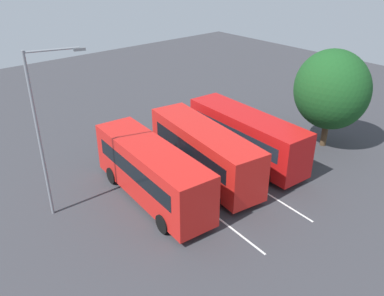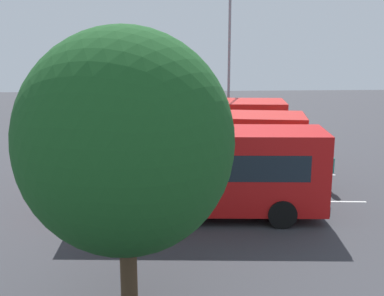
{
  "view_description": "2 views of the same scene",
  "coord_description": "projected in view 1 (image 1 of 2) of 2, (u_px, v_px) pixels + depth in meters",
  "views": [
    {
      "loc": [
        -16.04,
        14.83,
        13.17
      ],
      "look_at": [
        1.02,
        0.22,
        1.84
      ],
      "focal_mm": 37.58,
      "sensor_mm": 36.0,
      "label": 1
    },
    {
      "loc": [
        -1.09,
        -21.89,
        6.99
      ],
      "look_at": [
        0.11,
        1.38,
        1.43
      ],
      "focal_mm": 47.57,
      "sensor_mm": 36.0,
      "label": 2
    }
  ],
  "objects": [
    {
      "name": "depot_tree",
      "position": [
        332.0,
        90.0,
        27.8
      ],
      "size": [
        5.34,
        4.81,
        7.07
      ],
      "color": "#4C3823",
      "rests_on": "ground"
    },
    {
      "name": "bus_center_right",
      "position": [
        151.0,
        171.0,
        22.62
      ],
      "size": [
        9.47,
        3.18,
        3.32
      ],
      "rotation": [
        0.0,
        0.0,
        -0.09
      ],
      "color": "red",
      "rests_on": "ground"
    },
    {
      "name": "bus_far_left",
      "position": [
        246.0,
        135.0,
        26.88
      ],
      "size": [
        9.44,
        3.0,
        3.32
      ],
      "rotation": [
        0.0,
        0.0,
        -0.07
      ],
      "color": "red",
      "rests_on": "ground"
    },
    {
      "name": "bus_center_left",
      "position": [
        204.0,
        151.0,
        24.87
      ],
      "size": [
        9.54,
        3.72,
        3.32
      ],
      "rotation": [
        0.0,
        0.0,
        -0.15
      ],
      "color": "red",
      "rests_on": "ground"
    },
    {
      "name": "lane_stripe_inner_left",
      "position": [
        181.0,
        189.0,
        24.29
      ],
      "size": [
        14.16,
        1.28,
        0.01
      ],
      "primitive_type": "cube",
      "rotation": [
        0.0,
        0.0,
        -0.08
      ],
      "color": "silver",
      "rests_on": "ground"
    },
    {
      "name": "ground_plane",
      "position": [
        205.0,
        178.0,
        25.42
      ],
      "size": [
        69.44,
        69.44,
        0.0
      ],
      "primitive_type": "plane",
      "color": "#38383D"
    },
    {
      "name": "pedestrian",
      "position": [
        161.0,
        130.0,
        29.63
      ],
      "size": [
        0.37,
        0.37,
        1.69
      ],
      "rotation": [
        0.0,
        0.0,
        2.98
      ],
      "color": "#232833",
      "rests_on": "ground"
    },
    {
      "name": "street_lamp",
      "position": [
        43.0,
        127.0,
        19.92
      ],
      "size": [
        1.0,
        2.77,
        8.96
      ],
      "rotation": [
        0.0,
        0.0,
        -1.87
      ],
      "color": "gray",
      "rests_on": "ground"
    },
    {
      "name": "lane_stripe_outer_left",
      "position": [
        227.0,
        168.0,
        26.55
      ],
      "size": [
        14.16,
        1.28,
        0.01
      ],
      "primitive_type": "cube",
      "rotation": [
        0.0,
        0.0,
        -0.08
      ],
      "color": "silver",
      "rests_on": "ground"
    }
  ]
}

